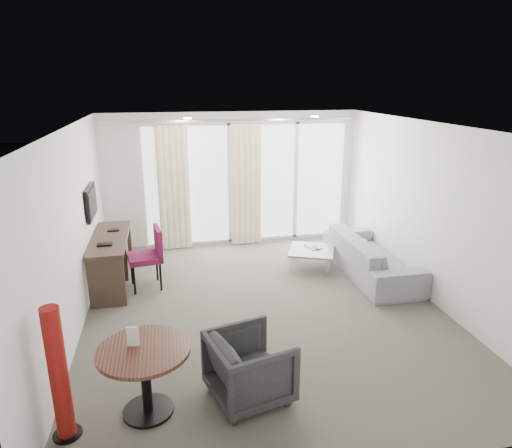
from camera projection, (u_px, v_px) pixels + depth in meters
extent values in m
cube|color=#524F44|center=(264.00, 308.00, 6.61)|extent=(5.00, 6.00, 0.00)
cube|color=white|center=(265.00, 126.00, 5.83)|extent=(5.00, 6.00, 0.00)
cube|color=silver|center=(72.00, 235.00, 5.75)|extent=(0.00, 6.00, 2.60)
cube|color=silver|center=(431.00, 213.00, 6.70)|extent=(0.00, 6.00, 2.60)
cube|color=silver|center=(351.00, 339.00, 3.42)|extent=(5.00, 0.00, 2.60)
cylinder|color=#FFE0B2|center=(187.00, 118.00, 7.16)|extent=(0.12, 0.12, 0.02)
cylinder|color=#FFE0B2|center=(315.00, 116.00, 7.56)|extent=(0.12, 0.12, 0.02)
cylinder|color=maroon|center=(59.00, 374.00, 4.05)|extent=(0.30, 0.30, 1.32)
imported|color=#29292A|center=(250.00, 367.00, 4.66)|extent=(0.95, 0.94, 0.71)
imported|color=gray|center=(371.00, 256.00, 7.70)|extent=(0.89, 2.28, 0.67)
cube|color=#4D4D50|center=(236.00, 222.00, 10.90)|extent=(5.60, 3.00, 0.12)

